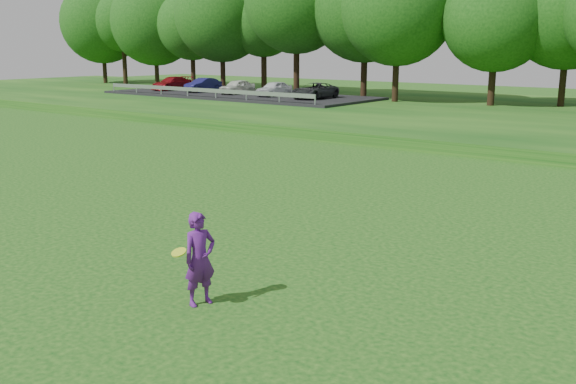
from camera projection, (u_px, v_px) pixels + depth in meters
The scene contains 5 objects.
ground at pixel (51, 262), 14.41m from camera, with size 140.00×140.00×0.00m, color #0C4010.
berm at pixel (530, 118), 40.65m from camera, with size 130.00×30.00×0.60m, color #0C4010.
walking_path at pixel (434, 150), 29.88m from camera, with size 130.00×1.60×0.04m, color gray.
parking_lot at pixel (237, 91), 53.67m from camera, with size 24.00×9.00×1.38m.
woman at pixel (200, 259), 11.90m from camera, with size 0.57×1.00×1.78m.
Camera 1 is at (12.57, -7.63, 4.76)m, focal length 40.00 mm.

